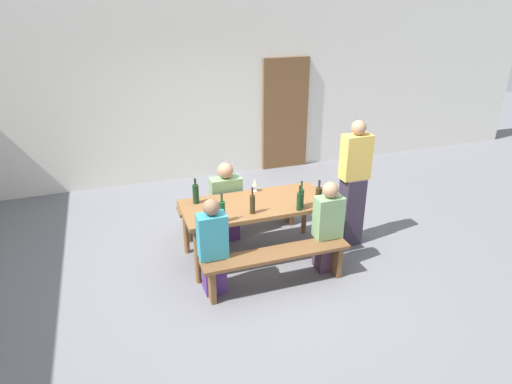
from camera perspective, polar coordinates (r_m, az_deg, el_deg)
ground_plane at (r=5.91m, az=-0.00°, el=-8.00°), size 24.00×24.00×0.00m
back_wall at (r=8.13m, az=-7.27°, el=12.89°), size 14.00×0.20×3.20m
wooden_door at (r=8.59m, az=3.78°, el=9.86°), size 0.90×0.06×2.10m
tasting_table at (r=5.59m, az=-0.00°, el=-2.18°), size 1.84×0.83×0.75m
bench_near at (r=5.16m, az=2.62°, el=-8.65°), size 1.74×0.30×0.45m
bench_far at (r=6.34m, az=-2.11°, el=-2.10°), size 1.74×0.30×0.45m
wine_bottle_0 at (r=5.44m, az=5.79°, el=-0.69°), size 0.07×0.07×0.34m
wine_bottle_1 at (r=5.49m, az=8.00°, el=-0.52°), size 0.08×0.08×0.33m
wine_bottle_2 at (r=5.55m, az=-7.71°, el=-0.20°), size 0.08×0.08×0.32m
wine_bottle_3 at (r=5.25m, az=-0.46°, el=-1.52°), size 0.06×0.06×0.33m
wine_bottle_4 at (r=5.35m, az=5.58°, el=-1.14°), size 0.07×0.07×0.31m
wine_bottle_5 at (r=5.06m, az=-4.36°, el=-2.47°), size 0.07×0.07×0.35m
wine_glass_0 at (r=5.84m, az=-0.14°, el=1.20°), size 0.08×0.08×0.17m
wine_glass_1 at (r=5.21m, az=-5.84°, el=-2.06°), size 0.08×0.08×0.15m
seated_guest_near_0 at (r=5.00m, az=-5.54°, el=-7.23°), size 0.32×0.24×1.15m
seated_guest_near_1 at (r=5.45m, az=9.14°, el=-4.62°), size 0.33×0.24×1.15m
seated_guest_far_0 at (r=6.07m, az=-3.83°, el=-1.49°), size 0.42×0.24×1.11m
standing_host at (r=5.96m, az=12.32°, el=0.72°), size 0.37×0.24×1.72m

